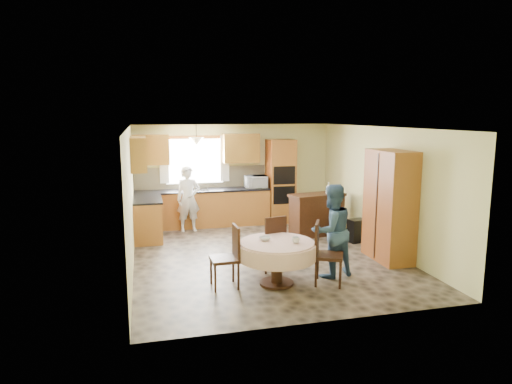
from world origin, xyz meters
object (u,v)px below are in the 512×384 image
at_px(oven_tower, 281,181).
at_px(person_dining, 332,231).
at_px(person_sink, 188,199).
at_px(chair_left, 229,253).
at_px(cupboard, 390,206).
at_px(chair_right, 324,250).
at_px(chair_back, 272,240).
at_px(sideboard, 317,216).
at_px(dining_table, 277,251).

bearing_deg(oven_tower, person_dining, -94.92).
bearing_deg(person_sink, chair_left, -91.72).
bearing_deg(cupboard, oven_tower, 107.05).
height_order(cupboard, person_dining, cupboard).
relative_size(chair_right, person_sink, 0.66).
bearing_deg(chair_back, chair_left, 19.87).
height_order(sideboard, chair_right, chair_right).
relative_size(dining_table, person_dining, 0.79).
xyz_separation_m(cupboard, person_sink, (-3.46, 3.10, -0.27)).
bearing_deg(sideboard, dining_table, -134.67).
height_order(sideboard, person_sink, person_sink).
relative_size(sideboard, chair_back, 1.26).
height_order(oven_tower, person_sink, oven_tower).
distance_m(cupboard, person_sink, 4.66).
relative_size(dining_table, chair_right, 1.23).
relative_size(dining_table, chair_back, 1.27).
distance_m(chair_right, person_dining, 0.46).
bearing_deg(person_dining, chair_right, 34.84).
xyz_separation_m(chair_right, person_sink, (-1.78, 3.98, 0.21)).
bearing_deg(cupboard, dining_table, -163.22).
bearing_deg(dining_table, cupboard, 16.78).
height_order(chair_back, chair_right, chair_right).
distance_m(chair_left, chair_right, 1.54).
bearing_deg(oven_tower, dining_table, -107.89).
height_order(chair_back, person_sink, person_sink).
height_order(chair_right, person_dining, person_dining).
relative_size(cupboard, person_dining, 1.31).
xyz_separation_m(cupboard, person_dining, (-1.42, -0.58, -0.25)).
xyz_separation_m(oven_tower, person_sink, (-2.39, -0.39, -0.29)).
bearing_deg(oven_tower, cupboard, -72.95).
height_order(sideboard, dining_table, sideboard).
bearing_deg(chair_back, person_sink, -82.60).
height_order(cupboard, person_sink, cupboard).
distance_m(chair_left, chair_back, 1.04).
distance_m(chair_back, person_sink, 3.39).
bearing_deg(chair_right, dining_table, 104.64).
bearing_deg(chair_back, sideboard, -140.87).
bearing_deg(person_dining, cupboard, -172.35).
bearing_deg(dining_table, person_dining, 8.63).
bearing_deg(oven_tower, chair_left, -117.27).
bearing_deg(sideboard, chair_right, -121.26).
xyz_separation_m(sideboard, cupboard, (0.65, -2.02, 0.59)).
relative_size(oven_tower, dining_table, 1.67).
distance_m(chair_back, person_dining, 1.06).
height_order(oven_tower, chair_back, oven_tower).
distance_m(chair_right, person_sink, 4.37).
height_order(dining_table, person_sink, person_sink).
xyz_separation_m(chair_right, person_dining, (0.26, 0.30, 0.23)).
height_order(oven_tower, chair_right, oven_tower).
bearing_deg(person_sink, cupboard, -47.62).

